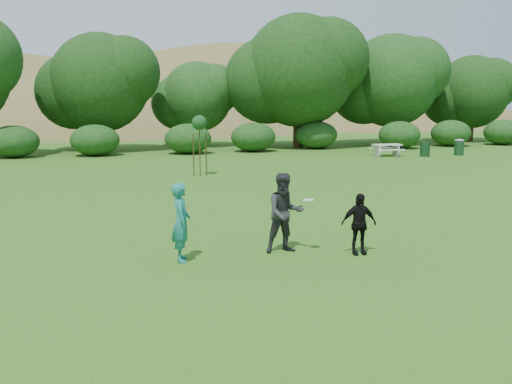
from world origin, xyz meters
TOP-DOWN VIEW (x-y plane):
  - ground at (0.00, 0.00)m, footprint 120.00×120.00m
  - player_teal at (-2.39, 0.64)m, footprint 0.48×0.69m
  - player_grey at (0.10, 0.75)m, footprint 0.93×0.73m
  - player_black at (1.72, 0.11)m, footprint 0.88×0.43m
  - trash_can_near at (15.52, 19.77)m, footprint 0.60×0.60m
  - frisbee at (0.60, 0.50)m, footprint 0.27×0.27m
  - sapling at (0.39, 14.56)m, footprint 0.70×0.70m
  - picnic_table at (13.32, 20.60)m, footprint 1.80×1.48m
  - trash_can_lidded at (18.06, 19.90)m, footprint 0.60×0.60m
  - hillside at (-0.56, 68.45)m, footprint 150.00×72.00m
  - tree_row at (3.23, 28.68)m, footprint 53.92×10.38m

SIDE VIEW (x-z plane):
  - hillside at x=-0.56m, z-range -37.97..14.03m
  - ground at x=0.00m, z-range 0.00..0.00m
  - trash_can_near at x=15.52m, z-range 0.00..0.90m
  - picnic_table at x=13.32m, z-range 0.14..0.90m
  - trash_can_lidded at x=18.06m, z-range 0.02..1.07m
  - player_black at x=1.72m, z-range 0.00..1.46m
  - player_teal at x=-2.39m, z-range 0.00..1.79m
  - player_grey at x=0.10m, z-range 0.00..1.91m
  - frisbee at x=0.60m, z-range 1.27..1.30m
  - sapling at x=0.39m, z-range 0.99..3.84m
  - tree_row at x=3.23m, z-range 0.06..9.69m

